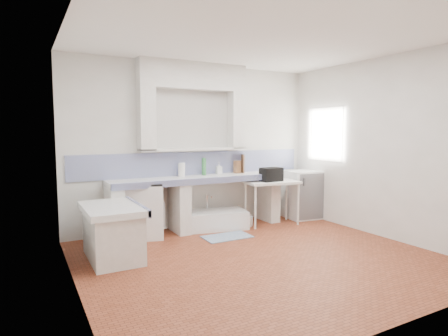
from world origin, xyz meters
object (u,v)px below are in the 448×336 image
fridge (302,194)px  stove (144,211)px  sink (213,220)px  side_table (272,203)px

fridge → stove: bearing=-176.4°
stove → fridge: 3.05m
stove → fridge: (3.05, -0.15, 0.04)m
stove → fridge: size_ratio=0.92×
stove → sink: stove is taller
side_table → stove: bearing=-178.8°
stove → fridge: bearing=14.5°
stove → fridge: fridge is taller
stove → sink: (1.19, -0.04, -0.28)m
side_table → sink: bearing=175.0°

